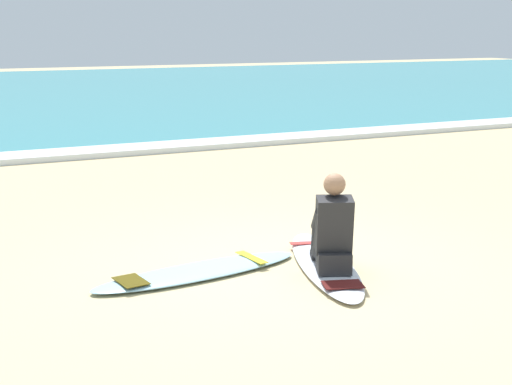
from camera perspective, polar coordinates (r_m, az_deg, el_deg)
The scene contains 6 objects.
ground_plane at distance 7.58m, azimuth 1.93°, elevation -5.64°, with size 80.00×80.00×0.00m, color #CCB584.
sea at distance 27.87m, azimuth -18.94°, elevation 7.07°, with size 80.00×28.00×0.10m, color teal.
breaking_foam at distance 14.46m, azimuth -12.05°, elevation 3.05°, with size 80.00×0.90×0.11m, color white.
surfboard_main at distance 7.55m, azimuth 5.29°, elevation -5.46°, with size 1.20×2.32×0.08m.
surfer_seated at distance 7.21m, azimuth 5.88°, elevation -3.02°, with size 0.58×0.77×0.95m.
surfboard_spare_near at distance 7.32m, azimuth -4.45°, elevation -6.03°, with size 2.25×0.79×0.08m.
Camera 1 is at (-3.36, -6.37, 2.36)m, focal length 52.33 mm.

